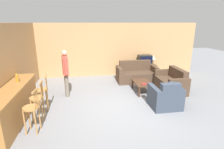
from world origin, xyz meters
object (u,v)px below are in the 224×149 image
bottle (17,77)px  couch_far (136,74)px  armchair_near (165,98)px  bar_chair_near (32,111)px  bar_chair_mid (38,101)px  book_on_table (144,84)px  table_lamp (153,58)px  person_by_window (66,71)px  loveseat_right (171,82)px  bar_chair_far (42,92)px  tv_unit (144,70)px  coffee_table (142,84)px  tv (145,60)px

bottle → couch_far: bearing=29.0°
couch_far → armchair_near: (0.16, -2.66, 0.00)m
bar_chair_near → bar_chair_mid: same height
book_on_table → table_lamp: bearing=61.6°
book_on_table → person_by_window: 2.90m
armchair_near → person_by_window: person_by_window is taller
armchair_near → loveseat_right: armchair_near is taller
bar_chair_far → table_lamp: size_ratio=2.33×
tv_unit → couch_far: bearing=-130.2°
bar_chair_far → armchair_near: 3.82m
armchair_near → couch_far: bearing=93.5°
bar_chair_mid → coffee_table: 3.79m
tv → book_on_table: tv is taller
couch_far → bottle: 4.90m
tv_unit → book_on_table: bearing=-109.4°
bottle → book_on_table: (4.06, 0.79, -0.71)m
bar_chair_far → book_on_table: (3.45, 0.69, -0.16)m
loveseat_right → coffee_table: 1.20m
tv → table_lamp: tv is taller
bar_chair_mid → tv_unit: size_ratio=0.97×
armchair_near → bottle: bearing=175.8°
bar_chair_near → bar_chair_far: same height
tv_unit → tv: bearing=-90.0°
tv_unit → armchair_near: bearing=-98.0°
armchair_near → person_by_window: size_ratio=0.53×
book_on_table → table_lamp: table_lamp is taller
bar_chair_far → couch_far: bearing=31.7°
bar_chair_mid → tv_unit: bearing=40.1°
bar_chair_far → loveseat_right: bearing=11.1°
table_lamp → loveseat_right: bearing=-91.0°
bar_chair_mid → loveseat_right: bearing=17.9°
armchair_near → loveseat_right: size_ratio=0.62×
couch_far → book_on_table: size_ratio=8.05×
bar_chair_far → person_by_window: 1.23m
bar_chair_far → bottle: bottle is taller
book_on_table → bar_chair_far: bearing=-168.8°
bar_chair_far → armchair_near: bearing=-6.5°
couch_far → tv: bearing=49.6°
bar_chair_near → armchair_near: size_ratio=1.23×
tv_unit → person_by_window: bearing=-151.2°
coffee_table → tv_unit: bearing=69.1°
bar_chair_mid → tv_unit: bar_chair_mid is taller
armchair_near → person_by_window: bearing=155.8°
bar_chair_near → tv_unit: bar_chair_near is taller
bottle → table_lamp: (5.31, 3.11, -0.21)m
bar_chair_mid → coffee_table: bearing=23.5°
coffee_table → tv_unit: (0.79, 2.08, -0.06)m
bar_chair_near → bar_chair_far: (0.00, 1.17, 0.00)m
bottle → book_on_table: size_ratio=1.35×
loveseat_right → table_lamp: bearing=89.0°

